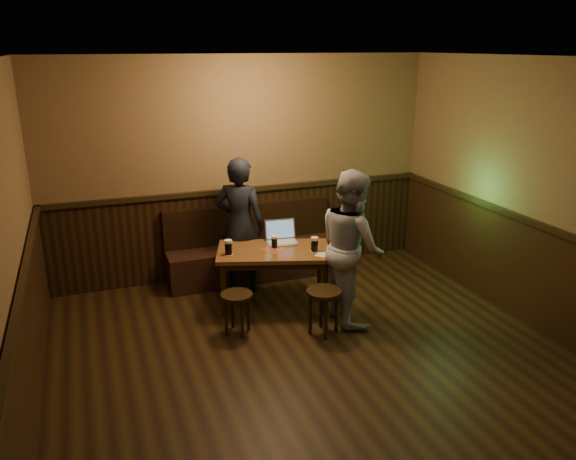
% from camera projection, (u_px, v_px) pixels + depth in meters
% --- Properties ---
extents(room, '(5.04, 6.04, 2.84)m').
position_uv_depth(room, '(334.00, 256.00, 4.74)').
color(room, black).
rests_on(room, ground).
extents(bench, '(2.20, 0.50, 0.95)m').
position_uv_depth(bench, '(252.00, 254.00, 7.28)').
color(bench, black).
rests_on(bench, ground).
extents(pub_table, '(1.44, 1.08, 0.69)m').
position_uv_depth(pub_table, '(274.00, 257.00, 6.41)').
color(pub_table, '#5C321A').
rests_on(pub_table, ground).
extents(stool_left, '(0.38, 0.38, 0.45)m').
position_uv_depth(stool_left, '(237.00, 302.00, 5.83)').
color(stool_left, black).
rests_on(stool_left, ground).
extents(stool_right, '(0.44, 0.44, 0.49)m').
position_uv_depth(stool_right, '(324.00, 299.00, 5.81)').
color(stool_right, black).
rests_on(stool_right, ground).
extents(pint_left, '(0.11, 0.11, 0.17)m').
position_uv_depth(pint_left, '(228.00, 247.00, 6.21)').
color(pint_left, '#A43014').
rests_on(pint_left, pub_table).
extents(pint_mid, '(0.09, 0.09, 0.15)m').
position_uv_depth(pint_mid, '(274.00, 242.00, 6.41)').
color(pint_mid, '#A43014').
rests_on(pint_mid, pub_table).
extents(pint_right, '(0.11, 0.11, 0.17)m').
position_uv_depth(pint_right, '(314.00, 244.00, 6.30)').
color(pint_right, '#A43014').
rests_on(pint_right, pub_table).
extents(laptop, '(0.39, 0.32, 0.26)m').
position_uv_depth(laptop, '(281.00, 237.00, 6.61)').
color(laptop, silver).
rests_on(laptop, pub_table).
extents(menu, '(0.26, 0.26, 0.00)m').
position_uv_depth(menu, '(326.00, 255.00, 6.21)').
color(menu, silver).
rests_on(menu, pub_table).
extents(person_suit, '(0.73, 0.67, 1.67)m').
position_uv_depth(person_suit, '(240.00, 225.00, 6.75)').
color(person_suit, black).
rests_on(person_suit, ground).
extents(person_grey, '(0.69, 0.85, 1.68)m').
position_uv_depth(person_grey, '(352.00, 246.00, 6.03)').
color(person_grey, '#98989E').
rests_on(person_grey, ground).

